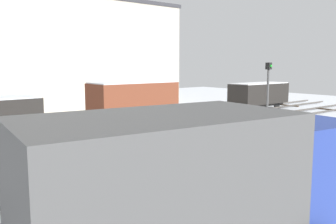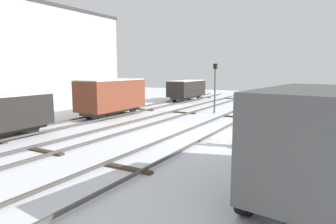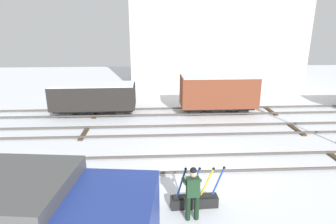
{
  "view_description": "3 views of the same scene",
  "coord_description": "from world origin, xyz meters",
  "px_view_note": "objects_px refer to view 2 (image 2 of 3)",
  "views": [
    {
      "loc": [
        -9.07,
        -9.45,
        3.48
      ],
      "look_at": [
        0.62,
        2.45,
        1.43
      ],
      "focal_mm": 38.58,
      "sensor_mm": 36.0,
      "label": 1
    },
    {
      "loc": [
        -13.03,
        -5.65,
        3.16
      ],
      "look_at": [
        -0.37,
        1.61,
        1.04
      ],
      "focal_mm": 31.52,
      "sensor_mm": 36.0,
      "label": 2
    },
    {
      "loc": [
        -2.13,
        -10.53,
        5.62
      ],
      "look_at": [
        -1.39,
        2.92,
        1.48
      ],
      "focal_mm": 30.2,
      "sensor_mm": 36.0,
      "label": 3
    }
  ],
  "objects_px": {
    "delivery_truck": "(323,135)",
    "freight_car_mid_siding": "(111,95)",
    "signal_post": "(215,83)",
    "freight_car_far_end": "(187,89)",
    "switch_lever_frame": "(252,139)",
    "rail_worker": "(267,124)"
  },
  "relations": [
    {
      "from": "switch_lever_frame",
      "to": "freight_car_mid_siding",
      "type": "bearing_deg",
      "value": 70.8
    },
    {
      "from": "delivery_truck",
      "to": "freight_car_mid_siding",
      "type": "height_order",
      "value": "delivery_truck"
    },
    {
      "from": "rail_worker",
      "to": "freight_car_far_end",
      "type": "height_order",
      "value": "freight_car_far_end"
    },
    {
      "from": "switch_lever_frame",
      "to": "freight_car_mid_siding",
      "type": "height_order",
      "value": "freight_car_mid_siding"
    },
    {
      "from": "freight_car_mid_siding",
      "to": "freight_car_far_end",
      "type": "height_order",
      "value": "freight_car_mid_siding"
    },
    {
      "from": "freight_car_mid_siding",
      "to": "delivery_truck",
      "type": "bearing_deg",
      "value": -119.28
    },
    {
      "from": "delivery_truck",
      "to": "signal_post",
      "type": "relative_size",
      "value": 1.7
    },
    {
      "from": "delivery_truck",
      "to": "freight_car_far_end",
      "type": "relative_size",
      "value": 1.21
    },
    {
      "from": "signal_post",
      "to": "freight_car_mid_siding",
      "type": "distance_m",
      "value": 7.34
    },
    {
      "from": "signal_post",
      "to": "freight_car_mid_siding",
      "type": "bearing_deg",
      "value": 130.98
    },
    {
      "from": "rail_worker",
      "to": "freight_car_mid_siding",
      "type": "distance_m",
      "value": 11.24
    },
    {
      "from": "freight_car_far_end",
      "to": "delivery_truck",
      "type": "bearing_deg",
      "value": -144.98
    },
    {
      "from": "signal_post",
      "to": "freight_car_far_end",
      "type": "xyz_separation_m",
      "value": [
        6.64,
        5.51,
        -0.99
      ]
    },
    {
      "from": "rail_worker",
      "to": "signal_post",
      "type": "xyz_separation_m",
      "value": [
        7.98,
        5.26,
        1.21
      ]
    },
    {
      "from": "rail_worker",
      "to": "freight_car_far_end",
      "type": "relative_size",
      "value": 0.35
    },
    {
      "from": "switch_lever_frame",
      "to": "signal_post",
      "type": "relative_size",
      "value": 0.49
    },
    {
      "from": "freight_car_mid_siding",
      "to": "freight_car_far_end",
      "type": "distance_m",
      "value": 11.43
    },
    {
      "from": "signal_post",
      "to": "freight_car_mid_siding",
      "type": "relative_size",
      "value": 0.72
    },
    {
      "from": "switch_lever_frame",
      "to": "signal_post",
      "type": "xyz_separation_m",
      "value": [
        7.81,
        4.66,
        1.95
      ]
    },
    {
      "from": "switch_lever_frame",
      "to": "signal_post",
      "type": "distance_m",
      "value": 9.3
    },
    {
      "from": "rail_worker",
      "to": "delivery_truck",
      "type": "height_order",
      "value": "delivery_truck"
    },
    {
      "from": "delivery_truck",
      "to": "freight_car_mid_siding",
      "type": "xyz_separation_m",
      "value": [
        7.29,
        12.89,
        -0.15
      ]
    }
  ]
}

